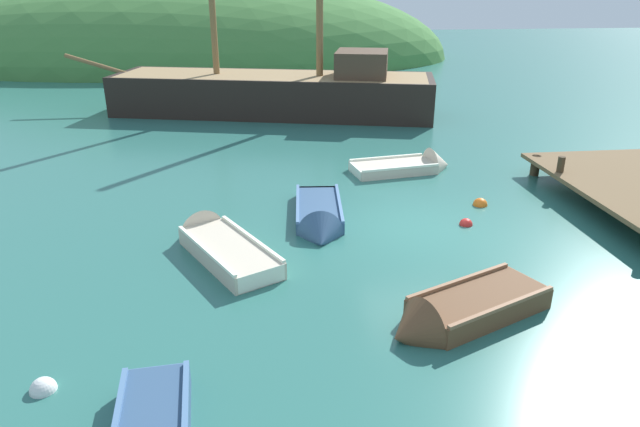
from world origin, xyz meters
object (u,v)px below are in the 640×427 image
(rowboat_near_dock, at_px, (218,245))
(rowboat_outer_left, at_px, (458,314))
(buoy_red, at_px, (466,225))
(sailing_ship, at_px, (277,100))
(rowboat_outer_right, at_px, (319,220))
(buoy_orange, at_px, (480,205))
(buoy_white, at_px, (44,390))
(rowboat_portside, at_px, (411,168))

(rowboat_near_dock, relative_size, rowboat_outer_left, 1.09)
(buoy_red, bearing_deg, rowboat_near_dock, -172.60)
(sailing_ship, bearing_deg, rowboat_outer_right, 106.18)
(sailing_ship, distance_m, buoy_orange, 13.16)
(rowboat_outer_right, distance_m, buoy_white, 7.54)
(sailing_ship, distance_m, rowboat_outer_right, 12.92)
(sailing_ship, distance_m, buoy_white, 19.20)
(rowboat_near_dock, relative_size, rowboat_outer_right, 1.06)
(rowboat_near_dock, height_order, rowboat_outer_right, rowboat_near_dock)
(rowboat_near_dock, height_order, rowboat_outer_left, rowboat_near_dock)
(buoy_orange, bearing_deg, buoy_red, -124.31)
(rowboat_outer_right, relative_size, buoy_white, 8.87)
(sailing_ship, bearing_deg, rowboat_outer_left, 111.94)
(sailing_ship, xyz_separation_m, rowboat_near_dock, (-1.95, -14.21, -0.51))
(rowboat_near_dock, relative_size, buoy_orange, 9.42)
(rowboat_near_dock, relative_size, buoy_white, 9.42)
(buoy_white, distance_m, buoy_orange, 11.38)
(rowboat_near_dock, xyz_separation_m, buoy_orange, (6.95, 2.05, -0.13))
(rowboat_near_dock, height_order, buoy_orange, rowboat_near_dock)
(rowboat_portside, xyz_separation_m, rowboat_outer_right, (-3.43, -3.95, -0.00))
(rowboat_outer_right, bearing_deg, rowboat_near_dock, -57.19)
(rowboat_near_dock, xyz_separation_m, rowboat_outer_right, (2.45, 1.31, -0.05))
(buoy_red, bearing_deg, rowboat_outer_right, 171.87)
(rowboat_outer_left, distance_m, buoy_white, 6.87)
(rowboat_portside, height_order, rowboat_near_dock, rowboat_near_dock)
(buoy_white, bearing_deg, buoy_orange, 35.06)
(rowboat_near_dock, bearing_deg, buoy_orange, -101.29)
(rowboat_portside, distance_m, rowboat_outer_left, 8.78)
(rowboat_outer_left, bearing_deg, buoy_red, -136.36)
(rowboat_portside, distance_m, rowboat_outer_right, 5.23)
(buoy_red, bearing_deg, rowboat_outer_left, -111.80)
(rowboat_portside, bearing_deg, rowboat_outer_right, -140.23)
(rowboat_near_dock, relative_size, buoy_red, 11.20)
(rowboat_outer_left, bearing_deg, rowboat_outer_right, -91.88)
(rowboat_outer_left, bearing_deg, sailing_ship, -106.59)
(rowboat_outer_right, height_order, buoy_orange, rowboat_outer_right)
(rowboat_outer_right, xyz_separation_m, rowboat_outer_left, (1.97, -4.71, 0.06))
(buoy_orange, xyz_separation_m, buoy_red, (-0.86, -1.26, 0.00))
(sailing_ship, xyz_separation_m, buoy_white, (-4.32, -18.70, -0.65))
(sailing_ship, distance_m, rowboat_portside, 9.79)
(rowboat_outer_left, distance_m, buoy_orange, 6.01)
(rowboat_near_dock, distance_m, buoy_white, 5.08)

